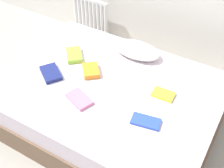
{
  "coord_description": "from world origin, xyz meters",
  "views": [
    {
      "loc": [
        1.01,
        -1.68,
        2.34
      ],
      "look_at": [
        0.0,
        0.05,
        0.48
      ],
      "focal_mm": 47.45,
      "sensor_mm": 36.0,
      "label": 1
    }
  ],
  "objects_px": {
    "textbook_orange": "(91,71)",
    "textbook_navy": "(51,73)",
    "textbook_blue": "(146,121)",
    "textbook_pink": "(79,99)",
    "pillow": "(136,50)",
    "bed": "(109,105)",
    "textbook_lime": "(74,55)",
    "textbook_yellow": "(163,94)",
    "radiator": "(91,15)"
  },
  "relations": [
    {
      "from": "textbook_orange",
      "to": "textbook_navy",
      "type": "bearing_deg",
      "value": -95.95
    },
    {
      "from": "textbook_navy",
      "to": "textbook_blue",
      "type": "xyz_separation_m",
      "value": [
        1.03,
        -0.08,
        -0.01
      ]
    },
    {
      "from": "textbook_pink",
      "to": "textbook_orange",
      "type": "relative_size",
      "value": 1.18
    },
    {
      "from": "pillow",
      "to": "textbook_blue",
      "type": "xyz_separation_m",
      "value": [
        0.47,
        -0.76,
        -0.05
      ]
    },
    {
      "from": "pillow",
      "to": "textbook_navy",
      "type": "distance_m",
      "value": 0.88
    },
    {
      "from": "pillow",
      "to": "textbook_blue",
      "type": "distance_m",
      "value": 0.9
    },
    {
      "from": "textbook_orange",
      "to": "textbook_pink",
      "type": "bearing_deg",
      "value": -23.06
    },
    {
      "from": "pillow",
      "to": "textbook_navy",
      "type": "relative_size",
      "value": 2.04
    },
    {
      "from": "pillow",
      "to": "textbook_pink",
      "type": "bearing_deg",
      "value": -98.81
    },
    {
      "from": "textbook_pink",
      "to": "textbook_blue",
      "type": "bearing_deg",
      "value": 26.96
    },
    {
      "from": "bed",
      "to": "textbook_lime",
      "type": "xyz_separation_m",
      "value": [
        -0.53,
        0.19,
        0.28
      ]
    },
    {
      "from": "textbook_pink",
      "to": "textbook_yellow",
      "type": "bearing_deg",
      "value": 55.69
    },
    {
      "from": "bed",
      "to": "textbook_orange",
      "type": "relative_size",
      "value": 9.89
    },
    {
      "from": "textbook_navy",
      "to": "textbook_yellow",
      "type": "relative_size",
      "value": 1.28
    },
    {
      "from": "bed",
      "to": "textbook_lime",
      "type": "bearing_deg",
      "value": 160.26
    },
    {
      "from": "bed",
      "to": "pillow",
      "type": "bearing_deg",
      "value": 90.22
    },
    {
      "from": "pillow",
      "to": "textbook_yellow",
      "type": "xyz_separation_m",
      "value": [
        0.47,
        -0.4,
        -0.05
      ]
    },
    {
      "from": "textbook_lime",
      "to": "radiator",
      "type": "bearing_deg",
      "value": 163.83
    },
    {
      "from": "textbook_navy",
      "to": "radiator",
      "type": "bearing_deg",
      "value": 143.07
    },
    {
      "from": "bed",
      "to": "textbook_navy",
      "type": "height_order",
      "value": "textbook_navy"
    },
    {
      "from": "radiator",
      "to": "textbook_pink",
      "type": "bearing_deg",
      "value": -59.53
    },
    {
      "from": "textbook_pink",
      "to": "textbook_blue",
      "type": "xyz_separation_m",
      "value": [
        0.6,
        0.07,
        -0.0
      ]
    },
    {
      "from": "textbook_blue",
      "to": "textbook_yellow",
      "type": "height_order",
      "value": "textbook_yellow"
    },
    {
      "from": "textbook_navy",
      "to": "textbook_lime",
      "type": "height_order",
      "value": "textbook_lime"
    },
    {
      "from": "pillow",
      "to": "textbook_lime",
      "type": "bearing_deg",
      "value": -146.45
    },
    {
      "from": "radiator",
      "to": "textbook_navy",
      "type": "xyz_separation_m",
      "value": [
        0.45,
        -1.35,
        0.18
      ]
    },
    {
      "from": "bed",
      "to": "pillow",
      "type": "height_order",
      "value": "pillow"
    },
    {
      "from": "radiator",
      "to": "textbook_orange",
      "type": "xyz_separation_m",
      "value": [
        0.76,
        -1.13,
        0.19
      ]
    },
    {
      "from": "textbook_lime",
      "to": "textbook_yellow",
      "type": "height_order",
      "value": "textbook_lime"
    },
    {
      "from": "radiator",
      "to": "textbook_lime",
      "type": "distance_m",
      "value": 1.13
    },
    {
      "from": "bed",
      "to": "radiator",
      "type": "relative_size",
      "value": 3.83
    },
    {
      "from": "textbook_navy",
      "to": "textbook_orange",
      "type": "xyz_separation_m",
      "value": [
        0.31,
        0.22,
        0.01
      ]
    },
    {
      "from": "textbook_navy",
      "to": "textbook_orange",
      "type": "distance_m",
      "value": 0.38
    },
    {
      "from": "radiator",
      "to": "textbook_orange",
      "type": "distance_m",
      "value": 1.38
    },
    {
      "from": "pillow",
      "to": "textbook_lime",
      "type": "xyz_separation_m",
      "value": [
        -0.52,
        -0.35,
        -0.04
      ]
    },
    {
      "from": "radiator",
      "to": "textbook_yellow",
      "type": "height_order",
      "value": "radiator"
    },
    {
      "from": "textbook_orange",
      "to": "pillow",
      "type": "bearing_deg",
      "value": 111.86
    },
    {
      "from": "textbook_yellow",
      "to": "textbook_lime",
      "type": "bearing_deg",
      "value": 174.75
    },
    {
      "from": "textbook_navy",
      "to": "textbook_pink",
      "type": "bearing_deg",
      "value": 16.2
    },
    {
      "from": "textbook_navy",
      "to": "textbook_pink",
      "type": "height_order",
      "value": "textbook_navy"
    },
    {
      "from": "bed",
      "to": "textbook_lime",
      "type": "relative_size",
      "value": 8.52
    },
    {
      "from": "textbook_pink",
      "to": "bed",
      "type": "bearing_deg",
      "value": 86.51
    },
    {
      "from": "textbook_lime",
      "to": "textbook_yellow",
      "type": "xyz_separation_m",
      "value": [
        1.0,
        -0.06,
        -0.01
      ]
    },
    {
      "from": "textbook_lime",
      "to": "textbook_orange",
      "type": "height_order",
      "value": "textbook_orange"
    },
    {
      "from": "bed",
      "to": "textbook_yellow",
      "type": "relative_size",
      "value": 10.51
    },
    {
      "from": "bed",
      "to": "radiator",
      "type": "xyz_separation_m",
      "value": [
        -1.0,
        1.2,
        0.09
      ]
    },
    {
      "from": "textbook_orange",
      "to": "bed",
      "type": "bearing_deg",
      "value": 33.53
    },
    {
      "from": "textbook_pink",
      "to": "textbook_yellow",
      "type": "xyz_separation_m",
      "value": [
        0.6,
        0.42,
        -0.0
      ]
    },
    {
      "from": "textbook_blue",
      "to": "textbook_orange",
      "type": "bearing_deg",
      "value": 147.35
    },
    {
      "from": "radiator",
      "to": "textbook_orange",
      "type": "height_order",
      "value": "radiator"
    }
  ]
}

